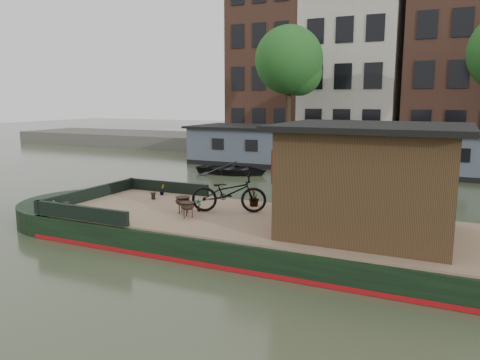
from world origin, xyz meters
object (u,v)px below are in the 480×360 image
at_px(bicycle, 229,193).
at_px(brazier_rear, 183,205).
at_px(brazier_front, 188,210).
at_px(dinghy, 232,166).
at_px(potted_plant_a, 198,205).
at_px(cabin, 370,178).

height_order(bicycle, brazier_rear, bicycle).
xyz_separation_m(brazier_front, dinghy, (-3.89, 10.45, -0.49)).
bearing_deg(potted_plant_a, brazier_front, -82.08).
bearing_deg(dinghy, bicycle, -158.01).
xyz_separation_m(cabin, brazier_front, (-4.34, -0.63, -1.02)).
distance_m(bicycle, brazier_rear, 1.25).
bearing_deg(bicycle, brazier_rear, 100.65).
bearing_deg(dinghy, cabin, -143.75).
relative_size(cabin, brazier_front, 9.82).
bearing_deg(brazier_front, dinghy, 110.44).
xyz_separation_m(bicycle, potted_plant_a, (-0.75, -0.31, -0.35)).
bearing_deg(brazier_rear, bicycle, 31.73).
relative_size(bicycle, brazier_front, 4.85).
height_order(potted_plant_a, dinghy, potted_plant_a).
xyz_separation_m(cabin, brazier_rear, (-4.72, -0.25, -1.01)).
bearing_deg(cabin, bicycle, 174.01).
xyz_separation_m(potted_plant_a, brazier_rear, (-0.28, -0.32, 0.05)).
distance_m(bicycle, potted_plant_a, 0.89).
height_order(brazier_rear, dinghy, brazier_rear).
bearing_deg(brazier_rear, cabin, 3.04).
xyz_separation_m(cabin, potted_plant_a, (-4.44, 0.07, -1.06)).
bearing_deg(cabin, potted_plant_a, 179.05).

